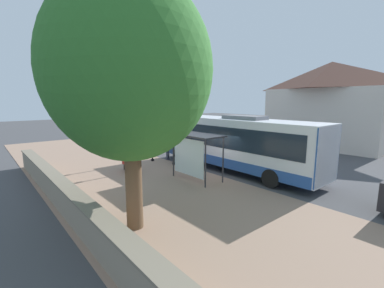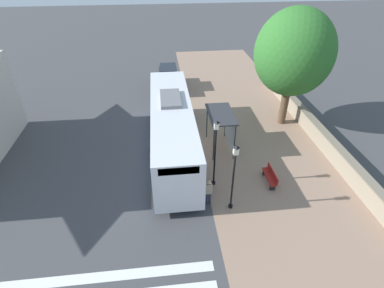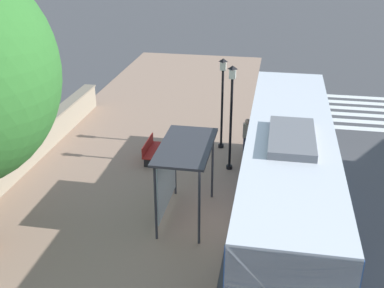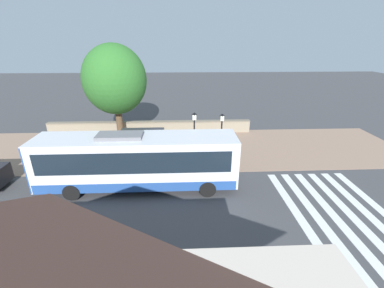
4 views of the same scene
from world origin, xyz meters
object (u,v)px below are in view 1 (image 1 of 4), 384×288
Objects in this scene: street_lamp_far at (152,130)px; pedestrian at (168,148)px; street_lamp_near at (173,129)px; bus_shelter at (195,143)px; shade_tree at (129,71)px; bus at (233,142)px; bench at (130,165)px.

pedestrian is at bearing -20.27° from street_lamp_far.
bus_shelter is at bearing -108.02° from street_lamp_near.
street_lamp_far is 0.47× the size of shade_tree.
bus_shelter is 1.93× the size of pedestrian.
bus is 7.13× the size of bench.
bench is (-3.87, -1.30, -0.46)m from pedestrian.
bus is at bearing -59.14° from street_lamp_near.
bench is 3.76m from street_lamp_far.
street_lamp_far reaches higher than bench.
street_lamp_near reaches higher than street_lamp_far.
street_lamp_far reaches higher than bus_shelter.
street_lamp_near is (3.31, -0.24, 2.06)m from bench.
shade_tree reaches higher than street_lamp_near.
pedestrian is 0.19× the size of shade_tree.
street_lamp_far is at bearing 159.73° from pedestrian.
bus_shelter is at bearing -61.90° from bench.
pedestrian is at bearing 48.78° from shade_tree.
shade_tree is at bearing -115.48° from bench.
shade_tree is at bearing -131.22° from pedestrian.
bench is at bearing 118.10° from bus_shelter.
street_lamp_near is at bearing -109.80° from pedestrian.
street_lamp_far is (2.74, 1.72, 1.91)m from bench.
street_lamp_far is at bearing 83.67° from bus_shelter.
bus_shelter is 0.73× the size of street_lamp_near.
street_lamp_far reaches higher than pedestrian.
bench is at bearing 64.52° from shade_tree.
street_lamp_far is at bearing 54.98° from shade_tree.
street_lamp_near reaches higher than bus.
street_lamp_near is at bearing -4.10° from bench.
pedestrian is (1.76, 5.25, -1.24)m from bus_shelter.
shade_tree is (-7.12, -8.13, 4.56)m from pedestrian.
bus is at bearing 1.72° from bus_shelter.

